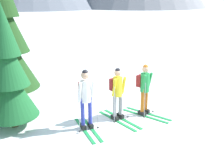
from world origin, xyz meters
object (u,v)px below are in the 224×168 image
at_px(skier_in_green, 144,87).
at_px(pine_tree_far, 4,37).
at_px(skier_in_yellow, 117,91).
at_px(skier_in_white, 86,96).
at_px(pine_tree_near, 8,73).

height_order(skier_in_green, pine_tree_far, pine_tree_far).
relative_size(skier_in_yellow, pine_tree_far, 0.35).
distance_m(skier_in_white, skier_in_green, 1.98).
xyz_separation_m(skier_in_yellow, pine_tree_far, (-2.90, 2.94, 1.38)).
relative_size(skier_in_white, pine_tree_far, 0.35).
height_order(skier_in_yellow, skier_in_green, skier_in_green).
distance_m(skier_in_green, pine_tree_near, 4.00).
bearing_deg(pine_tree_near, skier_in_yellow, -14.05).
bearing_deg(skier_in_white, skier_in_green, 5.92).
height_order(skier_in_green, pine_tree_near, pine_tree_near).
xyz_separation_m(skier_in_white, pine_tree_far, (-1.84, 3.15, 1.30)).
relative_size(skier_in_white, skier_in_yellow, 1.00).
bearing_deg(pine_tree_far, skier_in_white, -59.69).
distance_m(skier_in_green, pine_tree_far, 5.01).
bearing_deg(skier_in_green, pine_tree_near, 169.06).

